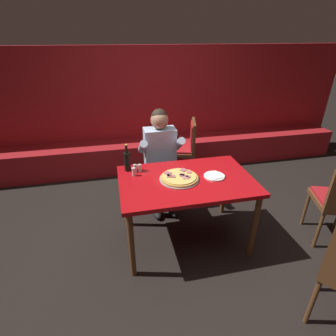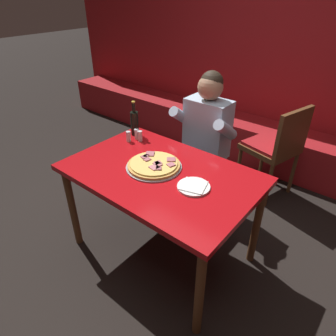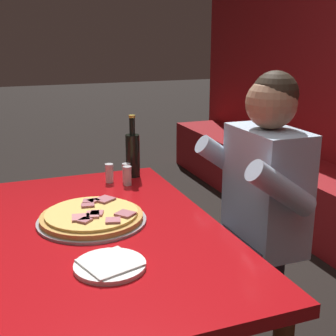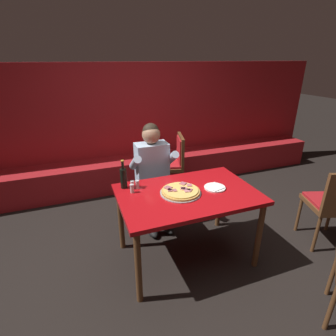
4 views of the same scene
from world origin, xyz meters
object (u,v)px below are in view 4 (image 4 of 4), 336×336
object	(u,v)px
plate_white_paper	(215,187)
diner_seated_blue_shirt	(154,173)
beer_bottle	(124,178)
shaker_red_pepper_flakes	(132,185)
main_dining_table	(187,200)
pizza	(181,191)
dining_chair_far_right	(335,201)
shaker_black_pepper	(132,189)
shaker_parmesan	(137,185)
dining_chair_side_aisle	(172,161)

from	to	relation	value
plate_white_paper	diner_seated_blue_shirt	bearing A→B (deg)	120.23
beer_bottle	diner_seated_blue_shirt	xyz separation A→B (m)	(0.43, 0.37, -0.17)
shaker_red_pepper_flakes	main_dining_table	bearing A→B (deg)	-28.26
pizza	dining_chair_far_right	size ratio (longest dim) A/B	0.42
main_dining_table	diner_seated_blue_shirt	distance (m)	0.69
plate_white_paper	shaker_black_pepper	world-z (taller)	shaker_black_pepper
diner_seated_blue_shirt	shaker_parmesan	bearing A→B (deg)	-125.46
beer_bottle	shaker_parmesan	distance (m)	0.15
plate_white_paper	shaker_black_pepper	bearing A→B (deg)	165.84
main_dining_table	pizza	world-z (taller)	pizza
main_dining_table	plate_white_paper	xyz separation A→B (m)	(0.29, -0.02, 0.09)
shaker_parmesan	shaker_black_pepper	distance (m)	0.09
shaker_parmesan	diner_seated_blue_shirt	xyz separation A→B (m)	(0.31, 0.44, -0.10)
main_dining_table	pizza	distance (m)	0.12
beer_bottle	dining_chair_far_right	distance (m)	2.22
dining_chair_far_right	main_dining_table	bearing A→B (deg)	166.43
shaker_parmesan	main_dining_table	bearing A→B (deg)	-29.87
pizza	shaker_black_pepper	size ratio (longest dim) A/B	4.56
beer_bottle	diner_seated_blue_shirt	bearing A→B (deg)	41.05
shaker_black_pepper	dining_chair_far_right	distance (m)	2.13
dining_chair_side_aisle	dining_chair_far_right	xyz separation A→B (m)	(1.20, -1.67, -0.02)
shaker_parmesan	dining_chair_side_aisle	distance (m)	1.32
main_dining_table	diner_seated_blue_shirt	size ratio (longest dim) A/B	1.04
plate_white_paper	shaker_parmesan	distance (m)	0.77
main_dining_table	dining_chair_side_aisle	size ratio (longest dim) A/B	1.40
main_dining_table	shaker_black_pepper	bearing A→B (deg)	159.86
main_dining_table	diner_seated_blue_shirt	xyz separation A→B (m)	(-0.12, 0.68, 0.03)
pizza	shaker_parmesan	size ratio (longest dim) A/B	4.56
shaker_parmesan	dining_chair_far_right	xyz separation A→B (m)	(1.97, -0.62, -0.25)
plate_white_paper	diner_seated_blue_shirt	xyz separation A→B (m)	(-0.41, 0.70, -0.07)
main_dining_table	beer_bottle	bearing A→B (deg)	150.58
dining_chair_far_right	dining_chair_side_aisle	bearing A→B (deg)	125.71
beer_bottle	shaker_red_pepper_flakes	xyz separation A→B (m)	(0.07, -0.05, -0.07)
dining_chair_far_right	shaker_parmesan	bearing A→B (deg)	162.56
shaker_parmesan	shaker_red_pepper_flakes	size ratio (longest dim) A/B	1.00
plate_white_paper	shaker_red_pepper_flakes	xyz separation A→B (m)	(-0.76, 0.27, 0.03)
plate_white_paper	dining_chair_side_aisle	bearing A→B (deg)	87.53
main_dining_table	shaker_black_pepper	world-z (taller)	shaker_black_pepper
shaker_parmesan	diner_seated_blue_shirt	world-z (taller)	diner_seated_blue_shirt
shaker_red_pepper_flakes	diner_seated_blue_shirt	world-z (taller)	diner_seated_blue_shirt
diner_seated_blue_shirt	dining_chair_far_right	xyz separation A→B (m)	(1.66, -1.06, -0.15)
beer_bottle	diner_seated_blue_shirt	world-z (taller)	diner_seated_blue_shirt
main_dining_table	shaker_red_pepper_flakes	size ratio (longest dim) A/B	15.37
beer_bottle	diner_seated_blue_shirt	size ratio (longest dim) A/B	0.23
beer_bottle	shaker_black_pepper	distance (m)	0.15
pizza	diner_seated_blue_shirt	size ratio (longest dim) A/B	0.31
beer_bottle	shaker_parmesan	world-z (taller)	beer_bottle
pizza	beer_bottle	distance (m)	0.57
diner_seated_blue_shirt	plate_white_paper	bearing A→B (deg)	-59.77
plate_white_paper	shaker_black_pepper	size ratio (longest dim) A/B	2.44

